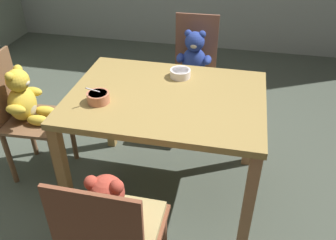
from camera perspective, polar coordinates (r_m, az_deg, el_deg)
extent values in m
cube|color=#444B3F|center=(2.54, -0.24, -10.96)|extent=(5.20, 5.20, 0.04)
cube|color=olive|center=(2.08, -0.29, 3.50)|extent=(1.14, 0.84, 0.04)
cube|color=#9E6F3D|center=(2.18, -16.28, -8.56)|extent=(0.06, 0.06, 0.70)
cube|color=#996B46|center=(1.99, 12.69, -13.07)|extent=(0.06, 0.06, 0.70)
cube|color=olive|center=(2.72, -9.44, 1.98)|extent=(0.06, 0.06, 0.70)
cube|color=#A56F46|center=(2.57, 13.14, -0.68)|extent=(0.06, 0.06, 0.70)
cube|color=brown|center=(1.74, -8.07, -17.22)|extent=(0.42, 0.41, 0.02)
cube|color=brown|center=(1.46, -11.44, -17.35)|extent=(0.38, 0.02, 0.44)
cylinder|color=brown|center=(1.98, -0.69, -18.36)|extent=(0.04, 0.04, 0.42)
cylinder|color=brown|center=(2.06, -10.76, -16.36)|extent=(0.04, 0.04, 0.42)
cube|color=tan|center=(1.72, -8.15, -16.63)|extent=(0.38, 0.38, 0.04)
ellipsoid|color=#A63B2D|center=(1.59, -9.39, -15.75)|extent=(0.18, 0.16, 0.21)
ellipsoid|color=#D1B58F|center=(1.62, -8.73, -14.67)|extent=(0.10, 0.06, 0.13)
sphere|color=#A63B2D|center=(1.47, -9.85, -11.40)|extent=(0.15, 0.15, 0.15)
ellipsoid|color=#D1B58F|center=(1.52, -9.08, -10.30)|extent=(0.06, 0.05, 0.05)
sphere|color=#A63B2D|center=(1.41, -8.20, -10.48)|extent=(0.06, 0.06, 0.06)
sphere|color=#A63B2D|center=(1.44, -12.18, -9.72)|extent=(0.06, 0.06, 0.06)
ellipsoid|color=#A63B2D|center=(1.55, -5.48, -15.26)|extent=(0.06, 0.12, 0.06)
ellipsoid|color=#A63B2D|center=(1.61, -12.74, -13.75)|extent=(0.06, 0.12, 0.06)
ellipsoid|color=#A63B2D|center=(1.69, -6.18, -14.93)|extent=(0.07, 0.14, 0.06)
ellipsoid|color=#A63B2D|center=(1.72, -9.48, -14.27)|extent=(0.07, 0.14, 0.06)
cube|color=brown|center=(2.56, -20.33, -0.11)|extent=(0.41, 0.39, 0.02)
cube|color=brown|center=(2.54, -25.06, 4.59)|extent=(0.04, 0.34, 0.44)
cylinder|color=brown|center=(2.51, -17.55, -6.61)|extent=(0.04, 0.04, 0.42)
cylinder|color=brown|center=(2.72, -14.96, -2.46)|extent=(0.04, 0.04, 0.42)
cylinder|color=brown|center=(2.66, -23.96, -5.59)|extent=(0.04, 0.04, 0.42)
cylinder|color=brown|center=(2.86, -21.02, -1.75)|extent=(0.04, 0.04, 0.42)
ellipsoid|color=gold|center=(2.52, -22.26, 2.41)|extent=(0.18, 0.21, 0.23)
ellipsoid|color=beige|center=(2.50, -21.10, 2.10)|extent=(0.07, 0.11, 0.14)
sphere|color=gold|center=(2.44, -22.92, 5.80)|extent=(0.15, 0.15, 0.15)
ellipsoid|color=beige|center=(2.42, -21.80, 5.53)|extent=(0.05, 0.06, 0.04)
sphere|color=gold|center=(2.38, -23.99, 6.37)|extent=(0.06, 0.06, 0.06)
sphere|color=gold|center=(2.46, -22.84, 7.51)|extent=(0.06, 0.06, 0.06)
ellipsoid|color=gold|center=(2.42, -23.12, 1.53)|extent=(0.13, 0.07, 0.06)
ellipsoid|color=gold|center=(2.58, -20.75, 4.26)|extent=(0.13, 0.07, 0.06)
ellipsoid|color=gold|center=(2.47, -20.01, -0.06)|extent=(0.15, 0.08, 0.07)
ellipsoid|color=gold|center=(2.55, -18.94, 1.34)|extent=(0.15, 0.08, 0.07)
cube|color=brown|center=(2.86, 3.86, 5.98)|extent=(0.38, 0.42, 0.02)
cube|color=brown|center=(2.93, 4.55, 12.08)|extent=(0.34, 0.03, 0.48)
cylinder|color=brown|center=(2.84, 0.17, 0.67)|extent=(0.04, 0.04, 0.42)
cylinder|color=brown|center=(2.82, 6.34, 0.03)|extent=(0.04, 0.04, 0.42)
cylinder|color=brown|center=(3.14, 1.33, 4.18)|extent=(0.04, 0.04, 0.42)
cylinder|color=brown|center=(3.11, 6.93, 3.63)|extent=(0.04, 0.04, 0.42)
cube|color=tan|center=(2.85, 3.89, 6.48)|extent=(0.35, 0.39, 0.04)
ellipsoid|color=navy|center=(2.86, 4.17, 9.39)|extent=(0.19, 0.17, 0.22)
ellipsoid|color=#C6B191|center=(2.81, 4.03, 8.75)|extent=(0.11, 0.06, 0.13)
sphere|color=navy|center=(2.78, 4.29, 12.39)|extent=(0.15, 0.15, 0.15)
ellipsoid|color=#C6B191|center=(2.74, 4.14, 11.75)|extent=(0.06, 0.05, 0.05)
sphere|color=navy|center=(2.78, 3.26, 13.63)|extent=(0.06, 0.06, 0.06)
sphere|color=navy|center=(2.77, 5.48, 13.45)|extent=(0.06, 0.06, 0.06)
ellipsoid|color=navy|center=(2.84, 1.96, 9.87)|extent=(0.06, 0.12, 0.06)
ellipsoid|color=navy|center=(2.82, 6.32, 9.49)|extent=(0.06, 0.12, 0.06)
ellipsoid|color=navy|center=(2.79, 2.75, 7.11)|extent=(0.07, 0.14, 0.07)
ellipsoid|color=navy|center=(2.78, 4.89, 6.91)|extent=(0.07, 0.14, 0.07)
cylinder|color=#BD6F51|center=(2.03, -11.06, 3.55)|extent=(0.13, 0.13, 0.06)
cylinder|color=#BD6F51|center=(2.05, -10.99, 2.98)|extent=(0.07, 0.07, 0.01)
cylinder|color=beige|center=(2.02, -11.14, 4.15)|extent=(0.10, 0.10, 0.01)
cylinder|color=#BCBCC1|center=(1.99, -11.90, 4.69)|extent=(0.05, 0.08, 0.06)
ellipsoid|color=#BCBCC1|center=(2.03, -10.91, 4.14)|extent=(0.04, 0.04, 0.01)
cylinder|color=silver|center=(2.27, 1.97, 7.46)|extent=(0.13, 0.13, 0.05)
cylinder|color=silver|center=(2.27, 1.96, 7.01)|extent=(0.07, 0.07, 0.01)
cylinder|color=beige|center=(2.26, 1.98, 7.91)|extent=(0.11, 0.11, 0.01)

